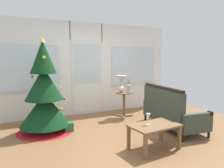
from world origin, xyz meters
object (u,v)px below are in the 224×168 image
object	(u,v)px
table_lamp	(121,81)
settee_sofa	(169,112)
flower_vase	(129,88)
gift_box	(68,127)
christmas_tree	(44,97)
side_table	(124,99)
wine_glass	(148,117)
coffee_table	(154,128)

from	to	relation	value
table_lamp	settee_sofa	bearing A→B (deg)	-67.71
flower_vase	gift_box	bearing A→B (deg)	-167.64
christmas_tree	side_table	size ratio (longest dim) A/B	2.96
wine_glass	settee_sofa	bearing A→B (deg)	32.99
wine_glass	side_table	bearing A→B (deg)	72.48
flower_vase	wine_glass	bearing A→B (deg)	-110.77
christmas_tree	gift_box	distance (m)	0.82
side_table	coffee_table	distance (m)	2.04
christmas_tree	settee_sofa	xyz separation A→B (m)	(2.52, -1.00, -0.37)
side_table	wine_glass	size ratio (longest dim) A/B	3.46
table_lamp	coffee_table	world-z (taller)	table_lamp
christmas_tree	settee_sofa	bearing A→B (deg)	-21.71
christmas_tree	settee_sofa	world-z (taller)	christmas_tree
side_table	table_lamp	size ratio (longest dim) A/B	1.53
settee_sofa	wine_glass	xyz separation A→B (m)	(-1.07, -0.70, 0.20)
flower_vase	gift_box	world-z (taller)	flower_vase
table_lamp	gift_box	bearing A→B (deg)	-162.97
side_table	wine_glass	distance (m)	2.03
christmas_tree	flower_vase	bearing A→B (deg)	4.58
settee_sofa	coffee_table	xyz separation A→B (m)	(-0.97, -0.74, -0.01)
coffee_table	wine_glass	bearing A→B (deg)	155.17
settee_sofa	side_table	world-z (taller)	settee_sofa
christmas_tree	table_lamp	distance (m)	2.02
settee_sofa	table_lamp	world-z (taller)	table_lamp
settee_sofa	flower_vase	bearing A→B (deg)	107.15
settee_sofa	side_table	bearing A→B (deg)	110.53
table_lamp	coffee_table	bearing A→B (deg)	-102.60
settee_sofa	gift_box	distance (m)	2.24
christmas_tree	wine_glass	bearing A→B (deg)	-49.58
christmas_tree	flower_vase	distance (m)	2.16
christmas_tree	wine_glass	size ratio (longest dim) A/B	10.25
christmas_tree	settee_sofa	size ratio (longest dim) A/B	1.18
christmas_tree	wine_glass	distance (m)	2.24
settee_sofa	table_lamp	distance (m)	1.50
christmas_tree	flower_vase	world-z (taller)	christmas_tree
christmas_tree	coffee_table	bearing A→B (deg)	-48.46
settee_sofa	flower_vase	world-z (taller)	flower_vase
christmas_tree	coffee_table	world-z (taller)	christmas_tree
side_table	flower_vase	size ratio (longest dim) A/B	1.93
christmas_tree	table_lamp	xyz separation A→B (m)	(1.99, 0.27, 0.21)
christmas_tree	coffee_table	size ratio (longest dim) A/B	2.26
settee_sofa	side_table	distance (m)	1.32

